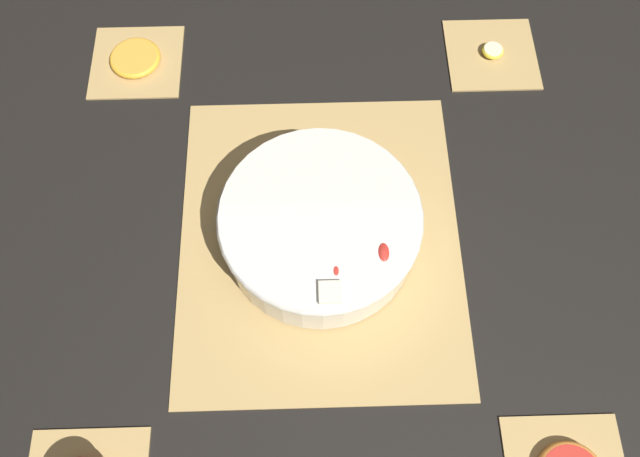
# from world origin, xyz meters

# --- Properties ---
(ground_plane) EXTENTS (6.00, 6.00, 0.00)m
(ground_plane) POSITION_xyz_m (0.00, 0.00, 0.00)
(ground_plane) COLOR black
(bamboo_mat_center) EXTENTS (0.45, 0.38, 0.01)m
(bamboo_mat_center) POSITION_xyz_m (-0.00, 0.00, 0.00)
(bamboo_mat_center) COLOR tan
(bamboo_mat_center) RESTS_ON ground_plane
(coaster_mat_near_right) EXTENTS (0.14, 0.14, 0.01)m
(coaster_mat_near_right) POSITION_xyz_m (0.31, -0.28, 0.00)
(coaster_mat_near_right) COLOR tan
(coaster_mat_near_right) RESTS_ON ground_plane
(coaster_mat_far_right) EXTENTS (0.14, 0.14, 0.01)m
(coaster_mat_far_right) POSITION_xyz_m (0.31, 0.28, 0.00)
(coaster_mat_far_right) COLOR tan
(coaster_mat_far_right) RESTS_ON ground_plane
(fruit_salad_bowl) EXTENTS (0.26, 0.26, 0.08)m
(fruit_salad_bowl) POSITION_xyz_m (-0.00, 0.00, 0.05)
(fruit_salad_bowl) COLOR silver
(fruit_salad_bowl) RESTS_ON bamboo_mat_center
(orange_slice_whole) EXTENTS (0.08, 0.08, 0.01)m
(orange_slice_whole) POSITION_xyz_m (0.31, 0.28, 0.01)
(orange_slice_whole) COLOR #F9A338
(orange_slice_whole) RESTS_ON coaster_mat_far_right
(banana_coin_single) EXTENTS (0.03, 0.03, 0.01)m
(banana_coin_single) POSITION_xyz_m (0.31, -0.28, 0.01)
(banana_coin_single) COLOR beige
(banana_coin_single) RESTS_ON coaster_mat_near_right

